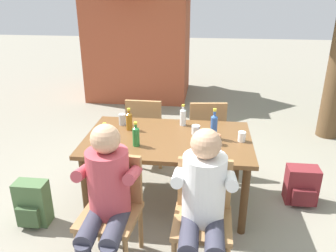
{
  "coord_description": "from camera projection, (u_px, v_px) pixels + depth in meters",
  "views": [
    {
      "loc": [
        0.34,
        -2.97,
        2.09
      ],
      "look_at": [
        0.0,
        0.0,
        0.85
      ],
      "focal_mm": 36.41,
      "sensor_mm": 36.0,
      "label": 1
    }
  ],
  "objects": [
    {
      "name": "ground_plane",
      "position": [
        168.0,
        201.0,
        3.56
      ],
      "size": [
        24.0,
        24.0,
        0.0
      ],
      "primitive_type": "plane",
      "color": "gray"
    },
    {
      "name": "dining_table",
      "position": [
        168.0,
        145.0,
        3.32
      ],
      "size": [
        1.6,
        0.98,
        0.73
      ],
      "color": "brown",
      "rests_on": "ground_plane"
    },
    {
      "name": "chair_near_left",
      "position": [
        113.0,
        204.0,
        2.69
      ],
      "size": [
        0.48,
        0.48,
        0.87
      ],
      "color": "#A37547",
      "rests_on": "ground_plane"
    },
    {
      "name": "chair_near_right",
      "position": [
        203.0,
        210.0,
        2.61
      ],
      "size": [
        0.45,
        0.45,
        0.87
      ],
      "color": "#A37547",
      "rests_on": "ground_plane"
    },
    {
      "name": "chair_far_left",
      "position": [
        146.0,
        127.0,
        4.14
      ],
      "size": [
        0.45,
        0.45,
        0.87
      ],
      "color": "#A37547",
      "rests_on": "ground_plane"
    },
    {
      "name": "chair_far_right",
      "position": [
        206.0,
        130.0,
        4.06
      ],
      "size": [
        0.49,
        0.49,
        0.87
      ],
      "color": "#A37547",
      "rests_on": "ground_plane"
    },
    {
      "name": "person_in_white_shirt",
      "position": [
        106.0,
        194.0,
        2.53
      ],
      "size": [
        0.47,
        0.61,
        1.18
      ],
      "color": "#B7424C",
      "rests_on": "ground_plane"
    },
    {
      "name": "person_in_plaid_shirt",
      "position": [
        203.0,
        200.0,
        2.45
      ],
      "size": [
        0.47,
        0.61,
        1.18
      ],
      "color": "white",
      "rests_on": "ground_plane"
    },
    {
      "name": "bottle_amber",
      "position": [
        129.0,
        121.0,
        3.43
      ],
      "size": [
        0.06,
        0.06,
        0.23
      ],
      "color": "#996019",
      "rests_on": "dining_table"
    },
    {
      "name": "bottle_green",
      "position": [
        136.0,
        136.0,
        3.08
      ],
      "size": [
        0.06,
        0.06,
        0.23
      ],
      "color": "#287A38",
      "rests_on": "dining_table"
    },
    {
      "name": "bottle_olive",
      "position": [
        106.0,
        142.0,
        2.89
      ],
      "size": [
        0.06,
        0.06,
        0.3
      ],
      "color": "#566623",
      "rests_on": "dining_table"
    },
    {
      "name": "bottle_blue",
      "position": [
        214.0,
        126.0,
        3.21
      ],
      "size": [
        0.06,
        0.06,
        0.3
      ],
      "color": "#2D56A3",
      "rests_on": "dining_table"
    },
    {
      "name": "bottle_clear",
      "position": [
        183.0,
        116.0,
        3.54
      ],
      "size": [
        0.06,
        0.06,
        0.23
      ],
      "color": "white",
      "rests_on": "dining_table"
    },
    {
      "name": "cup_steel",
      "position": [
        122.0,
        119.0,
        3.56
      ],
      "size": [
        0.07,
        0.07,
        0.12
      ],
      "primitive_type": "cylinder",
      "color": "#B2B7BC",
      "rests_on": "dining_table"
    },
    {
      "name": "cup_glass",
      "position": [
        196.0,
        130.0,
        3.34
      ],
      "size": [
        0.08,
        0.08,
        0.09
      ],
      "primitive_type": "cylinder",
      "color": "silver",
      "rests_on": "dining_table"
    },
    {
      "name": "cup_white",
      "position": [
        242.0,
        137.0,
        3.19
      ],
      "size": [
        0.07,
        0.07,
        0.1
      ],
      "primitive_type": "cylinder",
      "color": "white",
      "rests_on": "dining_table"
    },
    {
      "name": "cup_terracotta",
      "position": [
        217.0,
        139.0,
        3.13
      ],
      "size": [
        0.07,
        0.07,
        0.1
      ],
      "primitive_type": "cylinder",
      "color": "#BC6B47",
      "rests_on": "dining_table"
    },
    {
      "name": "table_knife",
      "position": [
        124.0,
        118.0,
        3.74
      ],
      "size": [
        0.17,
        0.2,
        0.01
      ],
      "color": "silver",
      "rests_on": "dining_table"
    },
    {
      "name": "backpack_by_near_side",
      "position": [
        33.0,
        204.0,
        3.16
      ],
      "size": [
        0.29,
        0.23,
        0.43
      ],
      "color": "#47663D",
      "rests_on": "ground_plane"
    },
    {
      "name": "backpack_by_far_side",
      "position": [
        301.0,
        186.0,
        3.48
      ],
      "size": [
        0.31,
        0.25,
        0.39
      ],
      "color": "maroon",
      "rests_on": "ground_plane"
    },
    {
      "name": "brick_kiosk",
      "position": [
        139.0,
        26.0,
        6.59
      ],
      "size": [
        2.17,
        1.73,
        2.59
      ],
      "color": "#9E472D",
      "rests_on": "ground_plane"
    }
  ]
}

